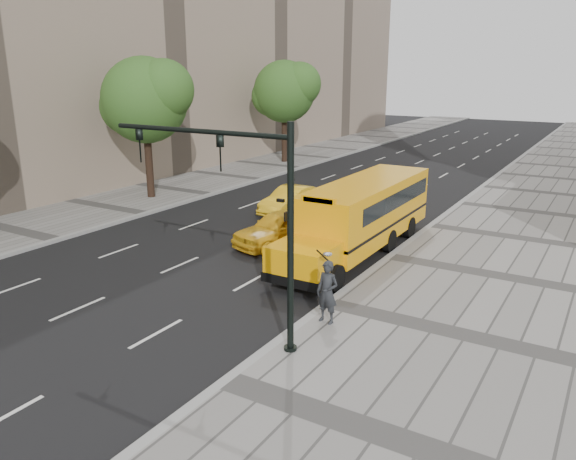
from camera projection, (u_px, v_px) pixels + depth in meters
The scene contains 12 objects.
ground at pixel (268, 238), 26.29m from camera, with size 140.00×140.00×0.00m, color black.
sidewalk_museum at pixel (546, 286), 20.32m from camera, with size 12.00×140.00×0.15m, color gray.
sidewalk_far at pixel (105, 207), 31.72m from camera, with size 6.00×140.00×0.15m, color gray.
curb_museum at pixel (389, 258), 23.30m from camera, with size 0.30×140.00×0.15m, color gray.
curb_far at pixel (144, 214), 30.23m from camera, with size 0.30×140.00×0.15m, color gray.
tree_b at pixel (146, 99), 32.39m from camera, with size 5.58×4.96×8.35m.
tree_c at pixel (285, 91), 45.16m from camera, with size 5.57×4.95×8.30m.
school_bus at pixel (363, 211), 24.08m from camera, with size 2.96×11.56×3.19m.
taxi_near at pixel (281, 228), 25.06m from camera, with size 1.87×4.65×1.59m, color yellow.
taxi_far at pixel (291, 200), 30.66m from camera, with size 1.52×4.36×1.44m, color yellow.
pedestrian at pixel (327, 292), 16.99m from camera, with size 0.72×0.47×1.96m, color #222428.
traffic_signal at pixel (246, 205), 15.16m from camera, with size 6.18×0.36×6.40m.
Camera 1 is at (13.78, -21.06, 7.67)m, focal length 35.00 mm.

